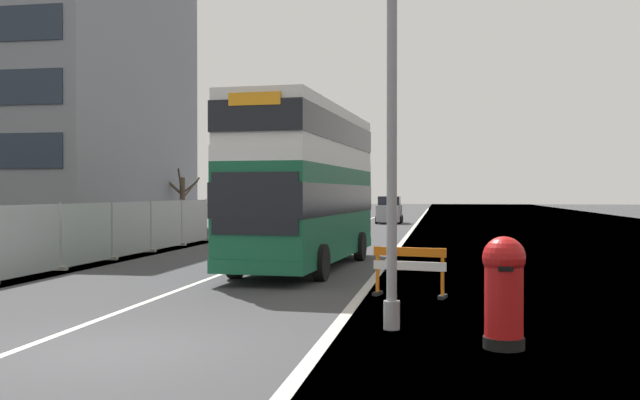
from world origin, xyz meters
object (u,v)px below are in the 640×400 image
object	(u,v)px
car_receding_far	(389,211)
car_receding_mid	(308,212)
red_pillar_postbox	(504,287)
roadworks_barrier	(409,266)
double_decker_bus	(306,184)
lamppost_foreground	(392,81)
car_oncoming_near	(280,217)

from	to	relation	value
car_receding_far	car_receding_mid	bearing A→B (deg)	-123.86
red_pillar_postbox	roadworks_barrier	bearing A→B (deg)	107.87
roadworks_barrier	car_receding_mid	distance (m)	32.18
red_pillar_postbox	car_receding_far	world-z (taller)	car_receding_far
roadworks_barrier	car_receding_far	distance (m)	38.72
double_decker_bus	red_pillar_postbox	world-z (taller)	double_decker_bus
car_receding_mid	double_decker_bus	bearing A→B (deg)	-79.40
red_pillar_postbox	double_decker_bus	bearing A→B (deg)	115.51
lamppost_foreground	roadworks_barrier	xyz separation A→B (m)	(0.14, 3.93, -3.61)
car_oncoming_near	car_receding_mid	bearing A→B (deg)	86.67
lamppost_foreground	car_receding_mid	xyz separation A→B (m)	(-8.12, 35.03, -3.25)
lamppost_foreground	roadworks_barrier	bearing A→B (deg)	88.00
car_oncoming_near	car_receding_mid	size ratio (longest dim) A/B	1.10
double_decker_bus	car_receding_mid	size ratio (longest dim) A/B	2.59
red_pillar_postbox	car_oncoming_near	bearing A→B (deg)	109.39
roadworks_barrier	car_receding_mid	bearing A→B (deg)	104.86
double_decker_bus	roadworks_barrier	size ratio (longest dim) A/B	6.03
red_pillar_postbox	car_receding_mid	bearing A→B (deg)	105.30
lamppost_foreground	car_receding_mid	world-z (taller)	lamppost_foreground
double_decker_bus	car_receding_mid	bearing A→B (deg)	100.60
lamppost_foreground	red_pillar_postbox	bearing A→B (deg)	-34.10
car_receding_mid	car_receding_far	world-z (taller)	car_receding_mid
double_decker_bus	car_receding_mid	distance (m)	25.94
double_decker_bus	car_receding_mid	world-z (taller)	double_decker_bus
lamppost_foreground	car_oncoming_near	world-z (taller)	lamppost_foreground
roadworks_barrier	car_receding_far	size ratio (longest dim) A/B	0.45
roadworks_barrier	double_decker_bus	bearing A→B (deg)	121.72
car_receding_far	lamppost_foreground	bearing A→B (deg)	-85.84
car_receding_mid	roadworks_barrier	bearing A→B (deg)	-75.14
double_decker_bus	red_pillar_postbox	size ratio (longest dim) A/B	6.01
lamppost_foreground	red_pillar_postbox	world-z (taller)	lamppost_foreground
car_receding_mid	lamppost_foreground	bearing A→B (deg)	-76.95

